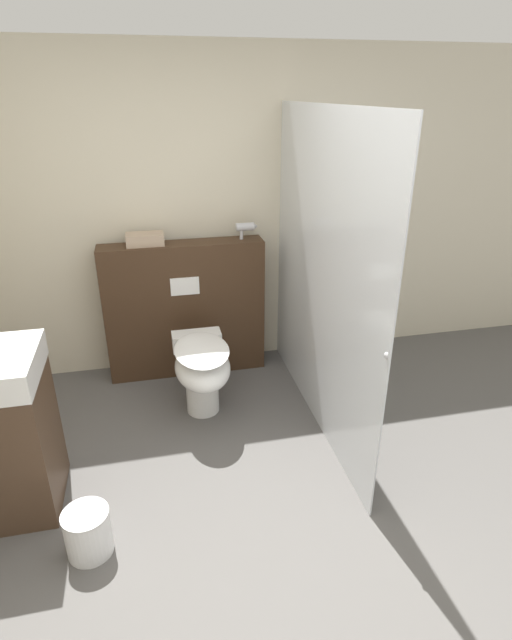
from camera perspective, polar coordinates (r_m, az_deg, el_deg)
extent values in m
plane|color=#565451|center=(2.85, 0.79, -24.68)|extent=(12.00, 12.00, 0.00)
cube|color=beige|center=(4.05, -6.22, 11.60)|extent=(8.00, 0.06, 2.50)
cube|color=#3D2819|center=(4.07, -8.07, 1.20)|extent=(1.27, 0.22, 1.10)
cube|color=white|center=(3.87, -8.13, 3.83)|extent=(0.22, 0.01, 0.14)
cube|color=silver|center=(3.28, 7.36, 4.67)|extent=(0.01, 2.01, 2.10)
sphere|color=#B2B2B7|center=(2.48, 14.80, -3.93)|extent=(0.04, 0.04, 0.04)
cylinder|color=white|center=(3.69, -6.17, -7.59)|extent=(0.24, 0.24, 0.40)
ellipsoid|color=white|center=(3.49, -6.13, -5.34)|extent=(0.38, 0.57, 0.25)
ellipsoid|color=white|center=(3.42, -6.23, -3.39)|extent=(0.37, 0.56, 0.02)
cube|color=white|center=(3.76, -6.79, -2.32)|extent=(0.36, 0.16, 0.13)
cube|color=#473323|center=(3.13, -27.13, -12.65)|extent=(0.54, 0.52, 0.81)
cylinder|color=#B7B7BC|center=(3.93, -1.28, 10.60)|extent=(0.14, 0.06, 0.06)
cone|color=#B7B7BC|center=(3.95, -0.05, 10.67)|extent=(0.03, 0.05, 0.05)
cylinder|color=#B7B7BC|center=(3.94, -1.68, 9.86)|extent=(0.03, 0.03, 0.09)
cube|color=tan|center=(3.88, -12.57, 9.00)|extent=(0.28, 0.17, 0.09)
cylinder|color=silver|center=(2.88, -18.62, -22.09)|extent=(0.23, 0.23, 0.24)
cylinder|color=silver|center=(2.79, -19.00, -20.26)|extent=(0.24, 0.24, 0.01)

